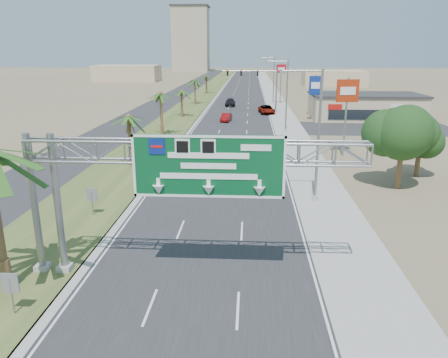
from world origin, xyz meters
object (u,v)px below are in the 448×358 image
signal_mast (265,87)px  car_left_lane (199,165)px  car_right_lane (267,110)px  store_building (365,107)px  sign_gantry (177,163)px  pole_sign_blue (315,87)px  car_far (230,103)px  car_mid_lane (226,118)px  pole_sign_red_far (281,72)px  pole_sign_red_near (347,95)px

signal_mast → car_left_lane: size_ratio=2.11×
car_left_lane → car_right_lane: 42.62m
store_building → car_left_lane: (-24.32, -36.51, -1.17)m
sign_gantry → pole_sign_blue: pole_sign_blue is taller
signal_mast → car_right_lane: bearing=-60.6°
sign_gantry → car_far: 72.83m
car_right_lane → pole_sign_blue: 12.11m
car_left_lane → pole_sign_blue: pole_sign_blue is taller
car_right_lane → pole_sign_blue: size_ratio=0.73×
car_far → pole_sign_blue: (14.79, -19.39, 4.79)m
signal_mast → car_right_lane: signal_mast is taller
sign_gantry → signal_mast: signal_mast is taller
car_right_lane → car_left_lane: bearing=-107.6°
signal_mast → car_mid_lane: 13.00m
pole_sign_blue → pole_sign_red_far: (-4.00, 24.11, 1.30)m
car_left_lane → car_mid_lane: car_left_lane is taller
signal_mast → car_far: (-6.96, 10.58, -4.11)m
sign_gantry → car_far: (-0.72, 72.63, -5.31)m
store_building → pole_sign_red_far: size_ratio=2.08×
signal_mast → pole_sign_blue: 11.80m
car_right_lane → pole_sign_blue: pole_sign_blue is taller
store_building → pole_sign_red_far: bearing=121.4°
car_mid_lane → car_far: 20.93m
car_right_lane → signal_mast: bearing=112.3°
car_far → car_right_lane: bearing=-57.8°
car_right_lane → pole_sign_blue: (7.50, -8.23, 4.77)m
signal_mast → car_mid_lane: size_ratio=2.57×
car_right_lane → car_far: size_ratio=1.07×
pole_sign_red_near → pole_sign_red_far: bearing=94.4°
signal_mast → car_right_lane: (0.33, -0.58, -4.09)m
sign_gantry → pole_sign_blue: bearing=75.2°
car_mid_lane → sign_gantry: bearing=-82.4°
car_mid_lane → pole_sign_blue: bearing=13.2°
car_mid_lane → pole_sign_red_far: size_ratio=0.46×
sign_gantry → store_building: sign_gantry is taller
car_far → pole_sign_red_near: bearing=-72.9°
pole_sign_red_near → car_mid_lane: bearing=121.0°
car_far → car_mid_lane: bearing=-90.2°
car_far → pole_sign_red_near: size_ratio=0.60×
pole_sign_blue → car_far: bearing=127.3°
sign_gantry → store_building: 60.77m
car_left_lane → pole_sign_red_far: pole_sign_red_far is taller
car_left_lane → car_mid_lane: size_ratio=1.22×
sign_gantry → car_left_lane: (-1.26, 19.56, -5.23)m
car_left_lane → car_far: (0.53, 53.07, -0.09)m
store_building → pole_sign_red_far: 25.40m
car_right_lane → car_far: car_right_lane is taller
signal_mast → store_building: size_ratio=0.57×
car_mid_lane → car_left_lane: bearing=-84.3°
signal_mast → store_building: (16.83, -5.97, -2.85)m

